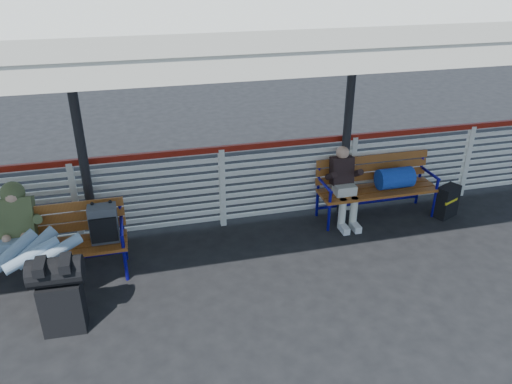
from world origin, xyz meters
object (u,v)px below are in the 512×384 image
object	(u,v)px
traveler_man	(29,242)
companion_person	(344,185)
luggage_stack	(60,292)
bench_right	(384,180)
suitcase_side	(447,201)
bench_left	(67,233)

from	to	relation	value
traveler_man	companion_person	size ratio (longest dim) A/B	1.43
luggage_stack	traveler_man	bearing A→B (deg)	119.17
luggage_stack	bench_right	xyz separation A→B (m)	(4.46, 1.52, 0.09)
suitcase_side	luggage_stack	bearing A→B (deg)	168.70
companion_person	luggage_stack	bearing A→B (deg)	-158.82
luggage_stack	traveler_man	world-z (taller)	traveler_man
companion_person	suitcase_side	world-z (taller)	companion_person
bench_left	bench_right	world-z (taller)	bench_left
companion_person	suitcase_side	xyz separation A→B (m)	(1.60, -0.24, -0.35)
bench_left	suitcase_side	bearing A→B (deg)	2.12
bench_right	suitcase_side	bearing A→B (deg)	-17.02
bench_right	suitcase_side	distance (m)	1.04
companion_person	traveler_man	bearing A→B (deg)	-169.25
bench_left	companion_person	distance (m)	3.82
bench_left	traveler_man	world-z (taller)	traveler_man
bench_left	bench_right	xyz separation A→B (m)	(4.45, 0.49, -0.02)
companion_person	suitcase_side	size ratio (longest dim) A/B	2.31
luggage_stack	traveler_man	size ratio (longest dim) A/B	0.55
bench_left	traveler_man	size ratio (longest dim) A/B	1.10
luggage_stack	companion_person	size ratio (longest dim) A/B	0.78
traveler_man	companion_person	bearing A→B (deg)	10.75
bench_left	bench_right	distance (m)	4.47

